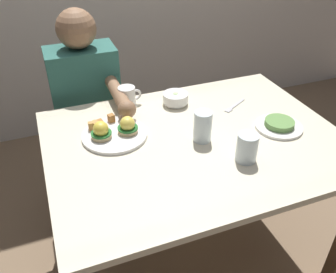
{
  "coord_description": "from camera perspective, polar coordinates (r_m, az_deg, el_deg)",
  "views": [
    {
      "loc": [
        -0.53,
        -1.07,
        1.57
      ],
      "look_at": [
        -0.12,
        0.0,
        0.78
      ],
      "focal_mm": 37.95,
      "sensor_mm": 36.0,
      "label": 1
    }
  ],
  "objects": [
    {
      "name": "coffee_mug",
      "position": [
        1.67,
        -6.54,
        6.48
      ],
      "size": [
        0.11,
        0.08,
        0.09
      ],
      "color": "white",
      "rests_on": "dining_table"
    },
    {
      "name": "dining_table",
      "position": [
        1.52,
        4.34,
        -3.62
      ],
      "size": [
        1.2,
        0.9,
        0.74
      ],
      "color": "beige",
      "rests_on": "ground_plane"
    },
    {
      "name": "eggs_benedict_plate",
      "position": [
        1.47,
        -8.65,
        0.8
      ],
      "size": [
        0.27,
        0.27,
        0.09
      ],
      "color": "white",
      "rests_on": "dining_table"
    },
    {
      "name": "fruit_bowl",
      "position": [
        1.69,
        1.19,
        6.14
      ],
      "size": [
        0.12,
        0.12,
        0.06
      ],
      "color": "white",
      "rests_on": "dining_table"
    },
    {
      "name": "water_glass_far",
      "position": [
        1.42,
        5.58,
        1.43
      ],
      "size": [
        0.07,
        0.07,
        0.13
      ],
      "color": "silver",
      "rests_on": "dining_table"
    },
    {
      "name": "diner_person",
      "position": [
        1.92,
        -12.63,
        4.97
      ],
      "size": [
        0.34,
        0.54,
        1.14
      ],
      "color": "#33333D",
      "rests_on": "ground_plane"
    },
    {
      "name": "fork",
      "position": [
        1.7,
        10.56,
        4.8
      ],
      "size": [
        0.14,
        0.09,
        0.0
      ],
      "color": "silver",
      "rests_on": "dining_table"
    },
    {
      "name": "water_glass_near",
      "position": [
        1.34,
        12.53,
        -1.99
      ],
      "size": [
        0.08,
        0.08,
        0.11
      ],
      "color": "silver",
      "rests_on": "dining_table"
    },
    {
      "name": "side_plate",
      "position": [
        1.58,
        17.4,
        1.77
      ],
      "size": [
        0.2,
        0.2,
        0.04
      ],
      "color": "white",
      "rests_on": "dining_table"
    },
    {
      "name": "ground_plane",
      "position": [
        1.97,
        3.51,
        -18.27
      ],
      "size": [
        6.0,
        6.0,
        0.0
      ],
      "primitive_type": "plane",
      "color": "#7F664C"
    }
  ]
}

